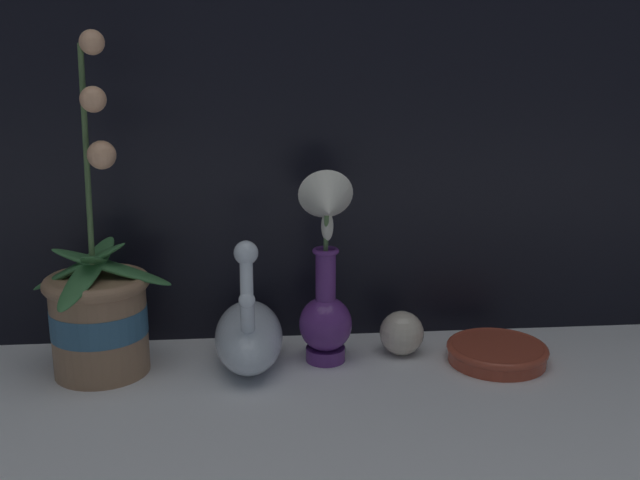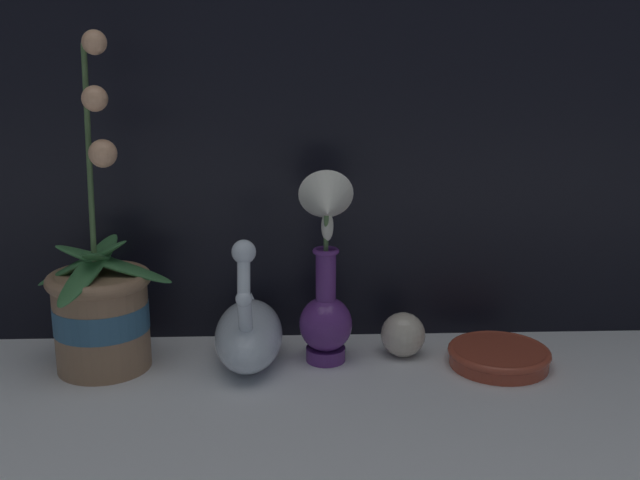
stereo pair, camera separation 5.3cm
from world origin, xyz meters
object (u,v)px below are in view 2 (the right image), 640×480
(swan_figurine, at_px, (249,331))
(blue_vase, at_px, (326,283))
(amber_dish, at_px, (499,355))
(glass_sphere, at_px, (403,335))
(orchid_potted_plant, at_px, (101,305))

(swan_figurine, height_order, blue_vase, blue_vase)
(amber_dish, bearing_deg, swan_figurine, 176.30)
(swan_figurine, height_order, amber_dish, swan_figurine)
(amber_dish, bearing_deg, glass_sphere, 162.77)
(orchid_potted_plant, bearing_deg, glass_sphere, 3.28)
(glass_sphere, height_order, amber_dish, glass_sphere)
(orchid_potted_plant, xyz_separation_m, blue_vase, (0.33, 0.00, 0.03))
(glass_sphere, bearing_deg, amber_dish, -17.23)
(glass_sphere, distance_m, amber_dish, 0.15)
(blue_vase, bearing_deg, glass_sphere, 9.95)
(swan_figurine, relative_size, blue_vase, 0.71)
(blue_vase, bearing_deg, swan_figurine, 178.90)
(orchid_potted_plant, distance_m, swan_figurine, 0.22)
(blue_vase, xyz_separation_m, glass_sphere, (0.12, 0.02, -0.09))
(blue_vase, relative_size, amber_dish, 1.93)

